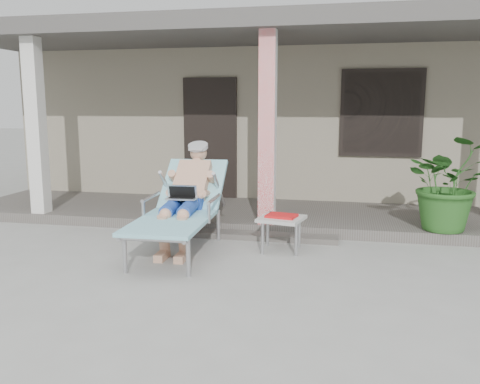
# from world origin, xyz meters

# --- Properties ---
(ground) EXTENTS (60.00, 60.00, 0.00)m
(ground) POSITION_xyz_m (0.00, 0.00, 0.00)
(ground) COLOR #9E9E99
(ground) RESTS_ON ground
(house) EXTENTS (10.40, 5.40, 3.30)m
(house) POSITION_xyz_m (0.00, 6.50, 1.67)
(house) COLOR gray
(house) RESTS_ON ground
(porch_deck) EXTENTS (10.00, 2.00, 0.15)m
(porch_deck) POSITION_xyz_m (0.00, 3.00, 0.07)
(porch_deck) COLOR #605B56
(porch_deck) RESTS_ON ground
(porch_overhang) EXTENTS (10.00, 2.30, 2.85)m
(porch_overhang) POSITION_xyz_m (0.00, 2.95, 2.79)
(porch_overhang) COLOR silver
(porch_overhang) RESTS_ON porch_deck
(porch_step) EXTENTS (2.00, 0.30, 0.07)m
(porch_step) POSITION_xyz_m (0.00, 1.85, 0.04)
(porch_step) COLOR #605B56
(porch_step) RESTS_ON ground
(lounger) EXTENTS (0.87, 2.17, 1.39)m
(lounger) POSITION_xyz_m (-0.91, 1.22, 0.86)
(lounger) COLOR #B7B7BC
(lounger) RESTS_ON ground
(side_table) EXTENTS (0.60, 0.60, 0.46)m
(side_table) POSITION_xyz_m (0.31, 1.35, 0.38)
(side_table) COLOR #BBBBB5
(side_table) RESTS_ON ground
(potted_palm) EXTENTS (1.23, 1.09, 1.25)m
(potted_palm) POSITION_xyz_m (2.39, 2.25, 0.78)
(potted_palm) COLOR #26591E
(potted_palm) RESTS_ON porch_deck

